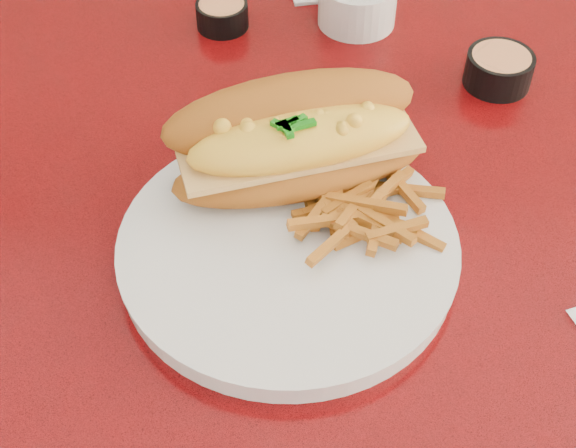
{
  "coord_description": "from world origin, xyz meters",
  "views": [
    {
      "loc": [
        -0.16,
        -0.55,
        1.26
      ],
      "look_at": [
        -0.14,
        -0.13,
        0.81
      ],
      "focal_mm": 50.0,
      "sensor_mm": 36.0,
      "label": 1
    }
  ],
  "objects_px": {
    "booth_bench_far": "(341,59)",
    "dinner_plate": "(288,249)",
    "mac_hoagie": "(297,139)",
    "sauce_cup_right": "(499,68)",
    "fork": "(362,200)",
    "gravy_ramekin": "(357,2)",
    "sauce_cup_left": "(222,14)",
    "diner_table": "(418,260)"
  },
  "relations": [
    {
      "from": "booth_bench_far",
      "to": "dinner_plate",
      "type": "relative_size",
      "value": 4.39
    },
    {
      "from": "booth_bench_far",
      "to": "mac_hoagie",
      "type": "bearing_deg",
      "value": -98.76
    },
    {
      "from": "booth_bench_far",
      "to": "sauce_cup_right",
      "type": "xyz_separation_m",
      "value": [
        0.07,
        -0.72,
        0.5
      ]
    },
    {
      "from": "booth_bench_far",
      "to": "fork",
      "type": "xyz_separation_m",
      "value": [
        -0.08,
        -0.9,
        0.5
      ]
    },
    {
      "from": "sauce_cup_right",
      "to": "gravy_ramekin",
      "type": "bearing_deg",
      "value": 138.7
    },
    {
      "from": "dinner_plate",
      "to": "sauce_cup_left",
      "type": "xyz_separation_m",
      "value": [
        -0.06,
        0.33,
        0.0
      ]
    },
    {
      "from": "booth_bench_far",
      "to": "sauce_cup_right",
      "type": "height_order",
      "value": "booth_bench_far"
    },
    {
      "from": "dinner_plate",
      "to": "diner_table",
      "type": "bearing_deg",
      "value": 42.16
    },
    {
      "from": "fork",
      "to": "sauce_cup_right",
      "type": "height_order",
      "value": "sauce_cup_right"
    },
    {
      "from": "gravy_ramekin",
      "to": "sauce_cup_left",
      "type": "distance_m",
      "value": 0.14
    },
    {
      "from": "fork",
      "to": "sauce_cup_left",
      "type": "bearing_deg",
      "value": 33.82
    },
    {
      "from": "sauce_cup_left",
      "to": "sauce_cup_right",
      "type": "relative_size",
      "value": 0.78
    },
    {
      "from": "booth_bench_far",
      "to": "gravy_ramekin",
      "type": "distance_m",
      "value": 0.79
    },
    {
      "from": "dinner_plate",
      "to": "gravy_ramekin",
      "type": "height_order",
      "value": "gravy_ramekin"
    },
    {
      "from": "fork",
      "to": "sauce_cup_left",
      "type": "distance_m",
      "value": 0.31
    },
    {
      "from": "mac_hoagie",
      "to": "sauce_cup_right",
      "type": "bearing_deg",
      "value": 21.44
    },
    {
      "from": "mac_hoagie",
      "to": "sauce_cup_right",
      "type": "height_order",
      "value": "mac_hoagie"
    },
    {
      "from": "dinner_plate",
      "to": "mac_hoagie",
      "type": "height_order",
      "value": "mac_hoagie"
    },
    {
      "from": "sauce_cup_right",
      "to": "booth_bench_far",
      "type": "bearing_deg",
      "value": 95.71
    },
    {
      "from": "diner_table",
      "to": "gravy_ramekin",
      "type": "distance_m",
      "value": 0.28
    },
    {
      "from": "dinner_plate",
      "to": "gravy_ramekin",
      "type": "xyz_separation_m",
      "value": [
        0.09,
        0.33,
        0.01
      ]
    },
    {
      "from": "booth_bench_far",
      "to": "fork",
      "type": "height_order",
      "value": "booth_bench_far"
    },
    {
      "from": "dinner_plate",
      "to": "sauce_cup_left",
      "type": "bearing_deg",
      "value": 100.04
    },
    {
      "from": "mac_hoagie",
      "to": "gravy_ramekin",
      "type": "height_order",
      "value": "mac_hoagie"
    },
    {
      "from": "booth_bench_far",
      "to": "sauce_cup_left",
      "type": "distance_m",
      "value": 0.81
    },
    {
      "from": "booth_bench_far",
      "to": "gravy_ramekin",
      "type": "height_order",
      "value": "booth_bench_far"
    },
    {
      "from": "fork",
      "to": "gravy_ramekin",
      "type": "distance_m",
      "value": 0.29
    },
    {
      "from": "diner_table",
      "to": "sauce_cup_right",
      "type": "height_order",
      "value": "sauce_cup_right"
    },
    {
      "from": "diner_table",
      "to": "booth_bench_far",
      "type": "xyz_separation_m",
      "value": [
        0.0,
        0.81,
        -0.32
      ]
    },
    {
      "from": "mac_hoagie",
      "to": "gravy_ramekin",
      "type": "xyz_separation_m",
      "value": [
        0.08,
        0.26,
        -0.03
      ]
    },
    {
      "from": "diner_table",
      "to": "fork",
      "type": "height_order",
      "value": "fork"
    },
    {
      "from": "mac_hoagie",
      "to": "sauce_cup_left",
      "type": "bearing_deg",
      "value": 91.3
    },
    {
      "from": "diner_table",
      "to": "gravy_ramekin",
      "type": "height_order",
      "value": "gravy_ramekin"
    },
    {
      "from": "diner_table",
      "to": "mac_hoagie",
      "type": "bearing_deg",
      "value": -158.14
    },
    {
      "from": "diner_table",
      "to": "fork",
      "type": "bearing_deg",
      "value": -133.37
    },
    {
      "from": "sauce_cup_left",
      "to": "fork",
      "type": "bearing_deg",
      "value": -67.09
    },
    {
      "from": "sauce_cup_right",
      "to": "dinner_plate",
      "type": "bearing_deg",
      "value": -134.26
    },
    {
      "from": "gravy_ramekin",
      "to": "mac_hoagie",
      "type": "bearing_deg",
      "value": -106.47
    },
    {
      "from": "booth_bench_far",
      "to": "gravy_ramekin",
      "type": "xyz_separation_m",
      "value": [
        -0.06,
        -0.61,
        0.51
      ]
    },
    {
      "from": "gravy_ramekin",
      "to": "sauce_cup_right",
      "type": "xyz_separation_m",
      "value": [
        0.13,
        -0.11,
        -0.01
      ]
    },
    {
      "from": "sauce_cup_left",
      "to": "dinner_plate",
      "type": "bearing_deg",
      "value": -79.96
    },
    {
      "from": "fork",
      "to": "sauce_cup_left",
      "type": "xyz_separation_m",
      "value": [
        -0.12,
        0.29,
        -0.0
      ]
    }
  ]
}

